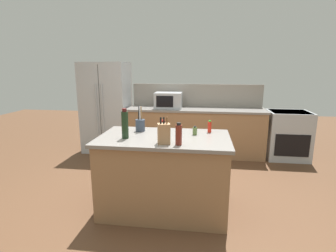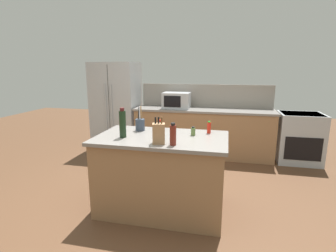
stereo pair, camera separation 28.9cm
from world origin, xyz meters
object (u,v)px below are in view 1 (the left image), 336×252
Objects in this scene: utensil_crock at (140,125)px; spice_jar_oregano at (195,131)px; vinegar_bottle at (179,135)px; refrigerator at (107,107)px; wine_bottle at (125,124)px; soy_sauce_bottle at (163,129)px; range_oven at (287,135)px; knife_block at (164,133)px; microwave at (168,100)px; hot_sauce_bottle at (210,127)px.

spice_jar_oregano is at bearing -7.66° from utensil_crock.
spice_jar_oregano is at bearing 70.93° from vinegar_bottle.
refrigerator is 5.74× the size of utensil_crock.
soy_sauce_bottle is at bearing 10.16° from wine_bottle.
soy_sauce_bottle is at bearing -132.75° from range_oven.
knife_block is at bearing -126.40° from spice_jar_oregano.
knife_block is at bearing -18.78° from wine_bottle.
knife_block reaches higher than spice_jar_oregano.
refrigerator is 7.69× the size of vinegar_bottle.
range_oven is (3.63, -0.05, -0.45)m from refrigerator.
wine_bottle is 3.23× the size of spice_jar_oregano.
wine_bottle is at bearing -64.71° from refrigerator.
microwave is 2.55m from vinegar_bottle.
knife_block is 0.91× the size of utensil_crock.
vinegar_bottle is (0.45, -2.51, -0.04)m from microwave.
range_oven is 1.73× the size of microwave.
spice_jar_oregano is (-0.18, -0.14, -0.02)m from hot_sauce_bottle.
range_oven is 3.17× the size of knife_block.
range_oven is 2.52m from hot_sauce_bottle.
utensil_crock is 2.10× the size of hot_sauce_bottle.
microwave is 2.22× the size of vinegar_bottle.
microwave is 2.07m from hot_sauce_bottle.
refrigerator is 2.85m from spice_jar_oregano.
microwave is at bearing 112.14° from hot_sauce_bottle.
range_oven is 2.40m from microwave.
soy_sauce_bottle is (-0.36, -0.19, 0.05)m from spice_jar_oregano.
range_oven is 2.65× the size of wine_bottle.
hot_sauce_bottle is 1.42× the size of spice_jar_oregano.
vinegar_bottle reaches higher than spice_jar_oregano.
knife_block is 2.70× the size of spice_jar_oregano.
hot_sauce_bottle is at bearing 60.70° from vinegar_bottle.
microwave is at bearing 106.29° from spice_jar_oregano.
refrigerator reaches higher than wine_bottle.
vinegar_bottle is at bearing -21.88° from knife_block.
wine_bottle reaches higher than spice_jar_oregano.
microwave reaches higher than knife_block.
microwave reaches higher than spice_jar_oregano.
spice_jar_oregano is 0.48m from vinegar_bottle.
refrigerator reaches higher than spice_jar_oregano.
utensil_crock is at bearing -58.98° from refrigerator.
wine_bottle is (-2.51, -2.33, 0.64)m from range_oven.
soy_sauce_bottle is 0.33m from vinegar_bottle.
wine_bottle is 0.44m from soy_sauce_bottle.
utensil_crock is at bearing 135.19° from vinegar_bottle.
microwave is (-2.32, 0.00, 0.63)m from range_oven.
refrigerator is 17.11× the size of spice_jar_oregano.
hot_sauce_bottle is (2.09, -1.97, 0.09)m from refrigerator.
wine_bottle is at bearing 164.06° from vinegar_bottle.
utensil_crock is at bearing 76.06° from wine_bottle.
range_oven is at bearing 51.21° from hot_sauce_bottle.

